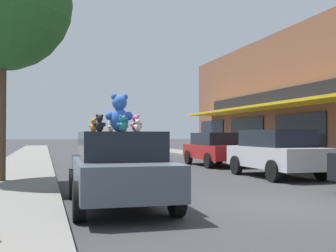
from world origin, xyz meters
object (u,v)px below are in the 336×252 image
Objects in this scene: teddy_bear_giant at (119,113)px; teddy_bear_cream at (138,126)px; parked_car_far_center at (276,152)px; plush_art_car at (119,167)px; teddy_bear_yellow at (124,126)px; parked_car_far_right at (214,148)px; teddy_bear_pink at (136,123)px; street_tree at (1,1)px; teddy_bear_purple at (137,125)px; teddy_bear_black at (99,123)px; teddy_bear_red at (120,124)px; teddy_bear_orange at (94,125)px; teddy_bear_white at (111,126)px; teddy_bear_teal at (122,124)px.

teddy_bear_giant is 0.90m from teddy_bear_cream.
teddy_bear_cream reaches higher than parked_car_far_center.
teddy_bear_yellow is (0.24, 0.75, 0.84)m from plush_art_car.
parked_car_far_center is at bearing -90.00° from parked_car_far_right.
teddy_bear_pink is at bearing 150.97° from teddy_bear_yellow.
street_tree is (-2.66, 4.06, 3.33)m from teddy_bear_giant.
plush_art_car is 15.32× the size of teddy_bear_purple.
parked_car_far_center is (6.43, 4.12, -0.81)m from teddy_bear_black.
teddy_bear_orange is (-0.54, 0.06, -0.03)m from teddy_bear_red.
teddy_bear_black is (-0.34, -0.78, 0.04)m from teddy_bear_white.
teddy_bear_yellow is (0.62, 0.65, -0.03)m from teddy_bear_black.
street_tree reaches higher than teddy_bear_red.
teddy_bear_giant is 0.42m from teddy_bear_pink.
street_tree is at bearing 123.19° from plush_art_car.
teddy_bear_white is 0.72m from teddy_bear_pink.
parked_car_far_right is at bearing -89.42° from teddy_bear_purple.
teddy_bear_purple is 0.04× the size of street_tree.
teddy_bear_white is 10.67m from parked_car_far_right.
plush_art_car is 0.91m from teddy_bear_purple.
teddy_bear_red is 1.12× the size of teddy_bear_teal.
street_tree is (-2.87, 4.89, 3.60)m from teddy_bear_cream.
teddy_bear_black reaches higher than teddy_bear_yellow.
parked_car_far_center is (5.65, 3.91, -0.82)m from teddy_bear_pink.
teddy_bear_orange is (-0.50, 0.65, -0.01)m from teddy_bear_teal.
teddy_bear_pink is (0.36, 0.08, -0.20)m from teddy_bear_giant.
parked_car_far_center is (5.69, 4.27, -0.77)m from teddy_bear_purple.
teddy_bear_giant is at bearing -113.75° from teddy_bear_teal.
teddy_bear_red reaches higher than teddy_bear_teal.
teddy_bear_yellow is 0.07× the size of parked_car_far_center.
teddy_bear_cream is at bearing 81.45° from teddy_bear_teal.
teddy_bear_orange is (-0.40, -0.27, 0.01)m from teddy_bear_white.
parked_car_far_center is (6.49, 3.62, -0.78)m from teddy_bear_orange.
parked_car_far_right is (0.00, 5.38, -0.04)m from parked_car_far_center.
teddy_bear_teal is 0.95× the size of teddy_bear_black.
teddy_bear_pink is at bearing -74.16° from teddy_bear_cream.
teddy_bear_teal is 0.31m from teddy_bear_purple.
teddy_bear_red is at bearing -131.89° from teddy_bear_black.
teddy_bear_black is (-0.37, 0.10, 0.87)m from plush_art_car.
street_tree is at bearing -33.88° from teddy_bear_cream.
teddy_bear_giant is at bearing 109.27° from teddy_bear_yellow.
teddy_bear_yellow is (0.28, -0.13, 0.01)m from teddy_bear_white.
teddy_bear_pink is at bearing 71.12° from teddy_bear_white.
teddy_bear_giant is 2.24× the size of teddy_bear_black.
teddy_bear_giant reaches higher than teddy_bear_cream.
teddy_bear_black is at bearing 9.22° from teddy_bear_white.
teddy_bear_pink reaches higher than teddy_bear_cream.
teddy_bear_purple reaches higher than teddy_bear_cream.
teddy_bear_teal is at bearing 81.31° from teddy_bear_pink.
teddy_bear_pink is (0.79, 0.21, 0.01)m from teddy_bear_black.
teddy_bear_teal is at bearing 29.64° from teddy_bear_purple.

